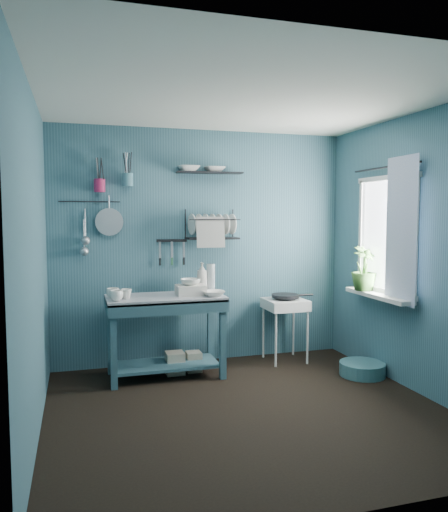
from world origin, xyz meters
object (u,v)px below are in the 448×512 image
object	(u,v)px
storage_tin_small	(194,362)
storage_tin_large	(175,363)
colander	(109,222)
potted_plant	(364,268)
work_counter	(166,336)
utensil_cup_teal	(128,180)
frying_pan	(285,296)
utensil_cup_magenta	(100,185)
wash_tub	(191,290)
floor_basin	(362,369)
water_bottle	(211,277)
mug_right	(113,293)
soap_bottle	(202,277)
mug_left	(116,296)
dish_rack	(212,224)
mug_mid	(126,294)
hotplate_stand	(285,330)

from	to	relation	value
storage_tin_small	storage_tin_large	bearing A→B (deg)	-171.47
colander	potted_plant	xyz separation A→B (m)	(2.47, -0.77, -0.47)
work_counter	utensil_cup_teal	world-z (taller)	utensil_cup_teal
frying_pan	utensil_cup_magenta	xyz separation A→B (m)	(-1.93, 0.20, 1.17)
wash_tub	floor_basin	xyz separation A→B (m)	(1.63, -0.51, -0.79)
water_bottle	storage_tin_large	bearing A→B (deg)	-157.96
mug_right	colander	size ratio (longest dim) A/B	0.44
soap_bottle	colander	xyz separation A→B (m)	(-0.92, 0.20, 0.57)
storage_tin_small	mug_left	bearing A→B (deg)	-162.90
utensil_cup_magenta	soap_bottle	bearing A→B (deg)	-9.41
potted_plant	floor_basin	world-z (taller)	potted_plant
work_counter	dish_rack	world-z (taller)	dish_rack
mug_mid	utensil_cup_teal	size ratio (longest dim) A/B	0.77
mug_right	utensil_cup_teal	size ratio (longest dim) A/B	0.95
hotplate_stand	frying_pan	world-z (taller)	frying_pan
wash_tub	frying_pan	bearing A→B (deg)	9.57
mug_left	hotplate_stand	world-z (taller)	mug_left
water_bottle	work_counter	bearing A→B (deg)	-157.07
mug_left	mug_mid	xyz separation A→B (m)	(0.10, 0.10, -0.00)
soap_bottle	utensil_cup_teal	distance (m)	1.25
colander	hotplate_stand	bearing A→B (deg)	-7.19
utensil_cup_magenta	floor_basin	size ratio (longest dim) A/B	0.29
hotplate_stand	colander	xyz separation A→B (m)	(-1.84, 0.23, 1.18)
dish_rack	floor_basin	xyz separation A→B (m)	(1.32, -0.85, -1.43)
work_counter	potted_plant	size ratio (longest dim) A/B	2.53
mug_right	soap_bottle	distance (m)	0.95
colander	storage_tin_large	bearing A→B (deg)	-30.13
mug_right	floor_basin	world-z (taller)	mug_right
mug_mid	frying_pan	bearing A→B (deg)	7.42
soap_bottle	storage_tin_large	world-z (taller)	soap_bottle
work_counter	potted_plant	distance (m)	2.11
mug_right	hotplate_stand	distance (m)	1.92
frying_pan	dish_rack	world-z (taller)	dish_rack
mug_left	utensil_cup_teal	distance (m)	1.23
hotplate_stand	dish_rack	world-z (taller)	dish_rack
wash_tub	dish_rack	distance (m)	0.79
mug_mid	mug_right	size ratio (longest dim) A/B	0.81
work_counter	wash_tub	world-z (taller)	wash_tub
wash_tub	water_bottle	distance (m)	0.37
floor_basin	wash_tub	bearing A→B (deg)	162.68
frying_pan	colander	size ratio (longest dim) A/B	1.07
mug_right	utensil_cup_magenta	distance (m)	1.10
mug_left	utensil_cup_magenta	bearing A→B (deg)	101.53
hotplate_stand	colander	world-z (taller)	colander
soap_bottle	storage_tin_small	world-z (taller)	soap_bottle
soap_bottle	potted_plant	distance (m)	1.66
frying_pan	utensil_cup_teal	world-z (taller)	utensil_cup_teal
mug_mid	floor_basin	distance (m)	2.44
wash_tub	potted_plant	distance (m)	1.77
soap_bottle	mug_mid	bearing A→B (deg)	-162.00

